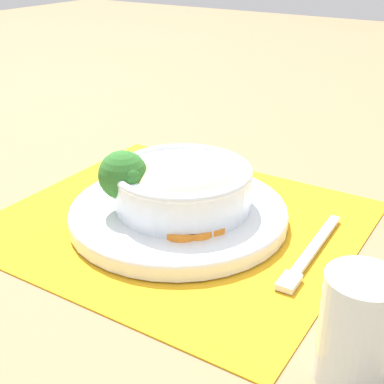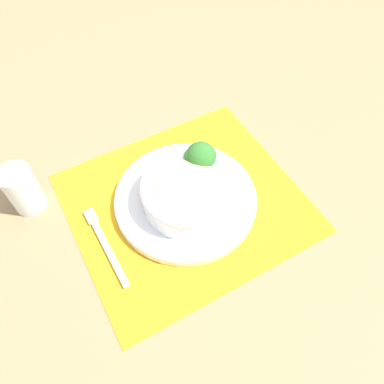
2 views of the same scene
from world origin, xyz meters
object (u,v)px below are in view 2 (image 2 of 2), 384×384
Objects in this scene: bowl at (188,191)px; fork at (102,238)px; water_glass at (24,191)px; broccoli_floret at (201,158)px.

fork is (-0.18, 0.01, -0.05)m from bowl.
bowl is 0.32m from water_glass.
broccoli_floret and water_glass have the same top height.
fork is at bearing 176.84° from bowl.
broccoli_floret is at bearing 42.80° from bowl.
water_glass is 0.18m from fork.
fork is at bearing -170.04° from broccoli_floret.
fork is (0.10, -0.15, -0.04)m from water_glass.
broccoli_floret is at bearing 7.67° from fork.
broccoli_floret is 0.24m from fork.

